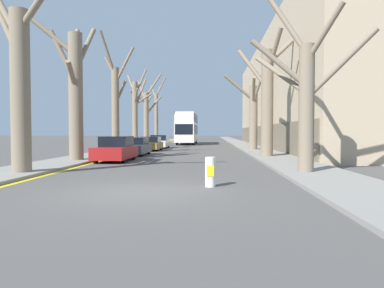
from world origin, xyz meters
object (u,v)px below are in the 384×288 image
(street_tree_left_1, at_px, (75,88))
(street_tree_right_0, at_px, (305,94))
(street_tree_right_1, at_px, (267,98))
(street_tree_right_2, at_px, (253,114))
(street_tree_left_3, at_px, (136,110))
(traffic_bollard, at_px, (210,172))
(parked_car_0, at_px, (116,149))
(double_decker_bus, at_px, (187,127))
(street_tree_left_2, at_px, (115,104))
(street_tree_left_0, at_px, (20,80))
(parked_car_1, at_px, (136,147))
(street_tree_left_4, at_px, (147,114))
(parked_car_2, at_px, (151,144))
(street_tree_left_5, at_px, (156,115))
(parked_car_3, at_px, (159,142))

(street_tree_left_1, height_order, street_tree_right_0, street_tree_left_1)
(street_tree_right_1, xyz_separation_m, street_tree_right_2, (0.11, 8.96, -0.57))
(street_tree_left_3, height_order, traffic_bollard, street_tree_left_3)
(parked_car_0, bearing_deg, double_decker_bus, 85.92)
(double_decker_bus, bearing_deg, street_tree_left_2, -100.14)
(street_tree_left_3, height_order, double_decker_bus, street_tree_left_3)
(street_tree_left_0, xyz_separation_m, parked_car_1, (1.98, 11.69, -3.12))
(double_decker_bus, xyz_separation_m, parked_car_0, (-2.08, -29.20, -1.79))
(street_tree_left_4, distance_m, street_tree_right_0, 28.81)
(parked_car_0, distance_m, parked_car_2, 11.52)
(parked_car_0, bearing_deg, street_tree_left_5, 94.49)
(street_tree_right_0, bearing_deg, parked_car_2, 118.46)
(street_tree_right_2, distance_m, parked_car_2, 9.83)
(street_tree_right_0, relative_size, parked_car_1, 1.94)
(street_tree_left_2, distance_m, street_tree_right_1, 11.73)
(parked_car_0, distance_m, parked_car_3, 16.71)
(street_tree_right_1, distance_m, parked_car_3, 16.64)
(street_tree_left_4, relative_size, traffic_bollard, 9.44)
(street_tree_left_0, height_order, traffic_bollard, street_tree_left_0)
(street_tree_left_1, height_order, parked_car_1, street_tree_left_1)
(street_tree_left_4, xyz_separation_m, parked_car_2, (2.16, -9.20, -3.22))
(parked_car_3, bearing_deg, double_decker_bus, 80.53)
(street_tree_right_1, xyz_separation_m, parked_car_3, (-9.28, 13.40, -3.34))
(street_tree_right_0, height_order, parked_car_0, street_tree_right_0)
(street_tree_left_0, relative_size, parked_car_1, 1.95)
(parked_car_3, bearing_deg, street_tree_right_2, -25.31)
(street_tree_right_2, distance_m, traffic_bollard, 21.93)
(street_tree_left_4, bearing_deg, street_tree_left_0, -89.63)
(street_tree_left_5, distance_m, double_decker_bus, 4.77)
(street_tree_left_5, xyz_separation_m, parked_car_0, (2.19, -27.84, -3.45))
(street_tree_right_1, bearing_deg, street_tree_left_4, 123.30)
(street_tree_left_0, height_order, double_decker_bus, street_tree_left_0)
(parked_car_1, height_order, parked_car_2, parked_car_1)
(street_tree_left_1, height_order, street_tree_left_2, street_tree_left_2)
(street_tree_left_1, distance_m, street_tree_left_3, 14.66)
(street_tree_right_2, relative_size, double_decker_bus, 0.61)
(street_tree_left_1, relative_size, street_tree_left_3, 1.01)
(traffic_bollard, bearing_deg, street_tree_left_5, 101.85)
(street_tree_left_4, height_order, parked_car_0, street_tree_left_4)
(street_tree_right_1, bearing_deg, street_tree_left_5, 115.05)
(street_tree_right_2, bearing_deg, street_tree_right_1, -90.73)
(street_tree_left_3, distance_m, double_decker_bus, 15.62)
(traffic_bollard, bearing_deg, street_tree_left_1, 132.05)
(double_decker_bus, bearing_deg, parked_car_0, -94.08)
(street_tree_left_5, bearing_deg, parked_car_0, -85.51)
(street_tree_right_1, bearing_deg, parked_car_1, 168.64)
(street_tree_left_3, xyz_separation_m, street_tree_left_4, (-0.16, 6.54, -0.04))
(street_tree_right_1, bearing_deg, street_tree_left_3, 136.04)
(street_tree_right_0, height_order, parked_car_2, street_tree_right_0)
(parked_car_0, height_order, parked_car_2, parked_car_0)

